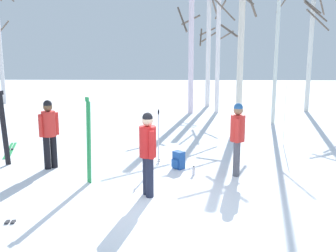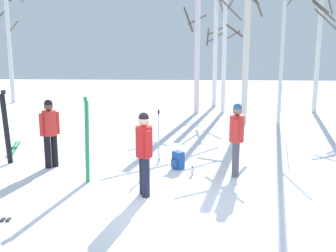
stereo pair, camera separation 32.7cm
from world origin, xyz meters
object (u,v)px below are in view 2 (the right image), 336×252
(birch_tree_2, at_px, (215,51))
(birch_tree_0, at_px, (9,44))
(person_3, at_px, (236,135))
(ski_pair_planted_0, at_px, (288,115))
(ski_pair_planted_2, at_px, (87,140))
(birch_tree_5, at_px, (284,15))
(ski_pair_lying_1, at_px, (7,220))
(person_0, at_px, (50,129))
(backpack_0, at_px, (178,160))
(birch_tree_6, at_px, (319,38))
(birch_tree_4, at_px, (246,42))
(ski_pair_lying_0, at_px, (14,149))
(person_2, at_px, (144,149))
(birch_tree_3, at_px, (225,46))
(ski_poles_0, at_px, (159,135))
(ski_pair_planted_1, at_px, (6,128))
(birch_tree_1, at_px, (197,46))
(water_bottle_0, at_px, (192,171))

(birch_tree_2, bearing_deg, birch_tree_0, 176.20)
(person_3, relative_size, ski_pair_planted_0, 0.90)
(birch_tree_2, bearing_deg, ski_pair_planted_0, -78.02)
(ski_pair_planted_0, xyz_separation_m, ski_pair_planted_2, (-5.25, -3.70, 0.01))
(birch_tree_5, bearing_deg, ski_pair_lying_1, -126.02)
(person_0, relative_size, backpack_0, 3.90)
(birch_tree_6, bearing_deg, birch_tree_4, -144.24)
(ski_pair_lying_0, height_order, birch_tree_2, birch_tree_2)
(ski_pair_lying_1, distance_m, backpack_0, 4.29)
(person_2, distance_m, birch_tree_3, 11.16)
(ski_pair_lying_1, distance_m, birch_tree_5, 12.10)
(birch_tree_4, bearing_deg, person_2, -110.41)
(backpack_0, bearing_deg, person_0, -179.43)
(ski_poles_0, bearing_deg, ski_pair_planted_1, -176.30)
(ski_pair_planted_0, relative_size, birch_tree_0, 0.31)
(person_0, relative_size, ski_pair_planted_2, 0.89)
(person_2, xyz_separation_m, ski_pair_lying_1, (-2.28, -1.32, -0.97))
(person_0, height_order, birch_tree_0, birch_tree_0)
(birch_tree_0, bearing_deg, birch_tree_1, -16.41)
(ski_pair_planted_0, relative_size, birch_tree_2, 0.36)
(ski_pair_lying_1, bearing_deg, backpack_0, 47.43)
(person_2, relative_size, birch_tree_4, 0.28)
(birch_tree_1, bearing_deg, birch_tree_4, -46.84)
(person_2, bearing_deg, birch_tree_6, 58.46)
(birch_tree_5, bearing_deg, person_0, -138.97)
(ski_pair_lying_1, distance_m, birch_tree_3, 13.26)
(water_bottle_0, bearing_deg, ski_pair_planted_1, 171.59)
(backpack_0, relative_size, birch_tree_1, 0.08)
(person_0, distance_m, birch_tree_0, 13.24)
(birch_tree_1, distance_m, birch_tree_3, 1.30)
(ski_pair_planted_0, height_order, ski_pair_planted_2, ski_pair_planted_2)
(person_2, height_order, ski_poles_0, person_2)
(ski_pair_planted_1, distance_m, ski_pair_planted_2, 2.78)
(ski_pair_lying_1, bearing_deg, ski_pair_planted_1, 114.24)
(water_bottle_0, bearing_deg, birch_tree_4, 73.12)
(ski_pair_planted_1, height_order, birch_tree_4, birch_tree_4)
(birch_tree_6, bearing_deg, person_2, -121.54)
(birch_tree_0, xyz_separation_m, birch_tree_3, (11.22, -2.62, -0.10))
(ski_pair_planted_0, distance_m, birch_tree_5, 4.75)
(birch_tree_3, xyz_separation_m, birch_tree_6, (4.25, 0.27, 0.37))
(birch_tree_2, distance_m, birch_tree_6, 4.87)
(person_0, relative_size, person_2, 1.00)
(person_0, xyz_separation_m, ski_pair_planted_1, (-1.23, 0.25, -0.03))
(ski_pair_planted_2, bearing_deg, birch_tree_2, 73.47)
(person_3, bearing_deg, ski_pair_lying_0, 161.54)
(ski_pair_planted_1, relative_size, ski_pair_lying_0, 1.01)
(ski_poles_0, relative_size, birch_tree_5, 0.18)
(person_0, relative_size, ski_pair_lying_0, 0.91)
(ski_pair_planted_0, xyz_separation_m, ski_pair_planted_1, (-7.70, -2.37, 0.00))
(backpack_0, height_order, birch_tree_3, birch_tree_3)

